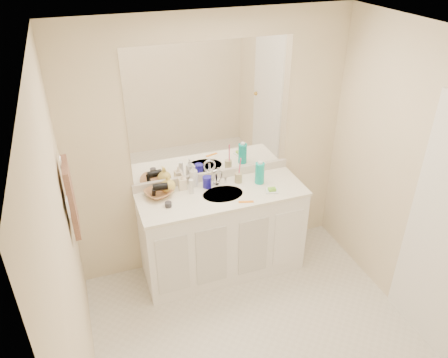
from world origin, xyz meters
TOP-DOWN VIEW (x-y plane):
  - floor at (0.00, 0.00)m, footprint 2.60×2.60m
  - ceiling at (0.00, 0.00)m, footprint 2.60×2.60m
  - wall_back at (0.00, 1.30)m, footprint 2.60×0.02m
  - wall_left at (-1.30, 0.00)m, footprint 0.02×2.60m
  - wall_right at (1.30, 0.00)m, footprint 0.02×2.60m
  - vanity_cabinet at (0.00, 1.02)m, footprint 1.50×0.55m
  - countertop at (0.00, 1.02)m, footprint 1.52×0.57m
  - backsplash at (0.00, 1.29)m, footprint 1.52×0.03m
  - sink_basin at (0.00, 1.00)m, footprint 0.37×0.37m
  - faucet at (0.00, 1.18)m, footprint 0.02×0.02m
  - mirror at (0.00, 1.29)m, footprint 1.48×0.01m
  - blue_mug at (-0.10, 1.16)m, footprint 0.09×0.09m
  - tan_cup at (0.21, 1.15)m, footprint 0.08×0.08m
  - toothbrush at (0.22, 1.15)m, footprint 0.02×0.04m
  - mouthwash_bottle at (0.39, 1.08)m, footprint 0.11×0.11m
  - soap_dish at (0.43, 0.89)m, footprint 0.13×0.12m
  - green_soap at (0.43, 0.89)m, footprint 0.07×0.06m
  - orange_comb at (0.15, 0.81)m, footprint 0.13×0.06m
  - dark_jar at (-0.51, 0.97)m, footprint 0.08×0.08m
  - extra_white_bottle at (-0.26, 1.11)m, footprint 0.05×0.05m
  - soap_bottle_white at (-0.20, 1.23)m, footprint 0.09×0.09m
  - soap_bottle_cream at (-0.31, 1.21)m, footprint 0.07×0.07m
  - soap_bottle_yellow at (-0.45, 1.21)m, footprint 0.17×0.17m
  - wicker_basket at (-0.55, 1.16)m, footprint 0.30×0.30m
  - hair_dryer at (-0.53, 1.16)m, footprint 0.14×0.08m
  - towel_ring at (-1.27, 0.77)m, footprint 0.01×0.11m
  - hand_towel at (-1.25, 0.77)m, footprint 0.04×0.32m
  - switch_plate at (-1.27, 0.57)m, footprint 0.01×0.08m

SIDE VIEW (x-z plane):
  - floor at x=0.00m, z-range 0.00..0.00m
  - vanity_cabinet at x=0.00m, z-range 0.00..0.85m
  - countertop at x=0.00m, z-range 0.85..0.88m
  - sink_basin at x=0.00m, z-range 0.86..0.88m
  - orange_comb at x=0.15m, z-range 0.88..0.89m
  - soap_dish at x=0.43m, z-range 0.88..0.89m
  - dark_jar at x=-0.51m, z-range 0.88..0.92m
  - green_soap at x=0.43m, z-range 0.89..0.92m
  - wicker_basket at x=-0.55m, z-range 0.88..0.94m
  - backsplash at x=0.00m, z-range 0.88..0.96m
  - tan_cup at x=0.21m, z-range 0.88..0.97m
  - blue_mug at x=-0.10m, z-range 0.88..0.99m
  - faucet at x=0.00m, z-range 0.88..0.99m
  - extra_white_bottle at x=-0.26m, z-range 0.88..1.02m
  - soap_bottle_cream at x=-0.31m, z-range 0.88..1.03m
  - soap_bottle_yellow at x=-0.45m, z-range 0.88..1.05m
  - hair_dryer at x=-0.53m, z-range 0.94..1.00m
  - mouthwash_bottle at x=0.39m, z-range 0.88..1.08m
  - soap_bottle_white at x=-0.20m, z-range 0.88..1.10m
  - toothbrush at x=0.22m, z-range 0.92..1.14m
  - wall_back at x=0.00m, z-range 0.00..2.40m
  - wall_left at x=-1.30m, z-range 0.00..2.40m
  - wall_right at x=1.30m, z-range 0.00..2.40m
  - hand_towel at x=-1.25m, z-range 0.98..1.52m
  - switch_plate at x=-1.27m, z-range 1.24..1.36m
  - towel_ring at x=-1.27m, z-range 1.49..1.61m
  - mirror at x=0.00m, z-range 0.96..2.16m
  - ceiling at x=0.00m, z-range 2.39..2.41m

